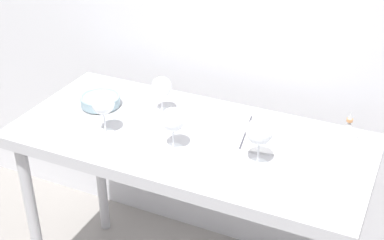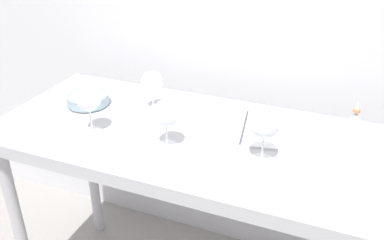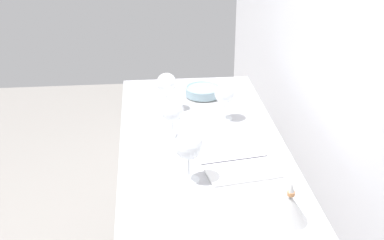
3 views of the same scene
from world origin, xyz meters
name	(u,v)px [view 2 (image 2 of 3)]	position (x,y,z in m)	size (l,w,h in m)	color
steel_counter	(185,156)	(0.00, -0.01, 0.79)	(1.40, 0.65, 0.90)	#B1B1B6
wine_glass_near_center	(166,115)	(-0.02, -0.12, 1.02)	(0.09, 0.09, 0.17)	white
wine_glass_far_left	(152,83)	(-0.18, 0.11, 1.01)	(0.08, 0.08, 0.16)	white
wine_glass_near_right	(265,124)	(0.30, -0.08, 1.03)	(0.10, 0.10, 0.19)	white
wine_glass_near_left	(89,100)	(-0.31, -0.13, 1.03)	(0.09, 0.09, 0.17)	white
open_notebook	(244,128)	(0.19, 0.10, 0.90)	(0.34, 0.30, 0.01)	white
tasting_sheet_upper	(135,132)	(-0.16, -0.08, 0.90)	(0.17, 0.26, 0.00)	white
tasting_bowl	(88,99)	(-0.45, 0.05, 0.93)	(0.17, 0.17, 0.05)	#DBCC66
decanter_funnel	(354,123)	(0.56, 0.20, 0.95)	(0.12, 0.12, 0.13)	#B5B5B5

